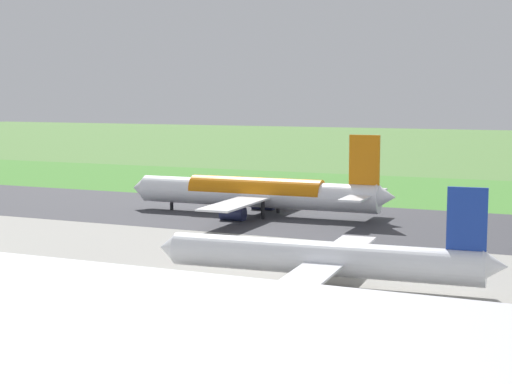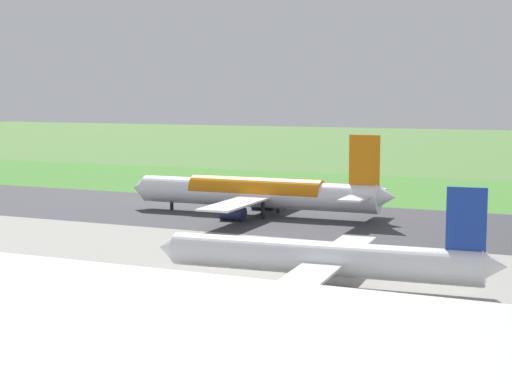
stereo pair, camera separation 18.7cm
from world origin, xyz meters
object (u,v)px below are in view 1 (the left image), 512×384
no_stopping_sign (271,183)px  traffic_cone_orange (260,185)px  airliner_parked_near (324,258)px  airliner_main (258,193)px

no_stopping_sign → traffic_cone_orange: (4.57, -3.70, -1.23)m
no_stopping_sign → traffic_cone_orange: no_stopping_sign is taller
airliner_parked_near → no_stopping_sign: bearing=-63.3°
airliner_parked_near → no_stopping_sign: airliner_parked_near is taller
airliner_main → traffic_cone_orange: bearing=-66.7°
airliner_main → no_stopping_sign: size_ratio=21.44×
no_stopping_sign → traffic_cone_orange: bearing=-39.0°
airliner_parked_near → traffic_cone_orange: bearing=-62.0°
airliner_parked_near → airliner_main: bearing=-58.1°
airliner_main → airliner_parked_near: (-30.41, 48.82, -0.90)m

